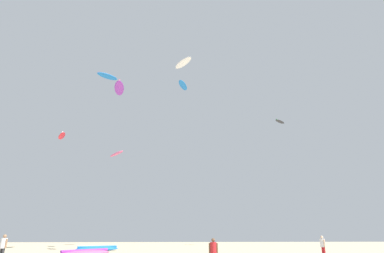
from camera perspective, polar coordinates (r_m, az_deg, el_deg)
name	(u,v)px	position (r m, az deg, el deg)	size (l,w,h in m)	color
person_foreground	(213,251)	(19.03, 3.96, -21.83)	(0.52, 0.36, 1.61)	#B21E23
person_midground	(323,245)	(28.17, 22.95, -19.46)	(0.38, 0.55, 1.69)	#B21E23
person_left	(3,246)	(26.38, -31.44, -18.23)	(0.56, 0.41, 1.80)	#2D2D33
kite_grounded_near	(97,249)	(37.69, -17.01, -20.71)	(4.68, 3.69, 0.58)	blue
kite_grounded_far	(85,253)	(29.49, -19.05, -21.17)	(4.21, 4.79, 0.61)	#E5598C
kite_aloft_0	(183,85)	(52.92, -1.68, 7.60)	(2.07, 4.08, 0.43)	blue
kite_aloft_1	(116,154)	(46.82, -13.74, -4.90)	(3.20, 3.96, 0.86)	#E5598C
kite_aloft_2	(119,88)	(43.08, -13.26, 6.87)	(2.09, 4.64, 0.60)	purple
kite_aloft_3	(62,136)	(36.45, -22.85, -1.60)	(1.69, 2.71, 0.59)	red
kite_aloft_4	(183,63)	(38.14, -1.64, 11.63)	(2.49, 3.23, 0.47)	white
kite_aloft_5	(280,122)	(54.03, 15.88, 0.88)	(2.42, 2.34, 0.31)	#2D2D33
kite_aloft_6	(107,76)	(53.81, -15.33, 8.92)	(3.48, 3.01, 0.77)	blue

